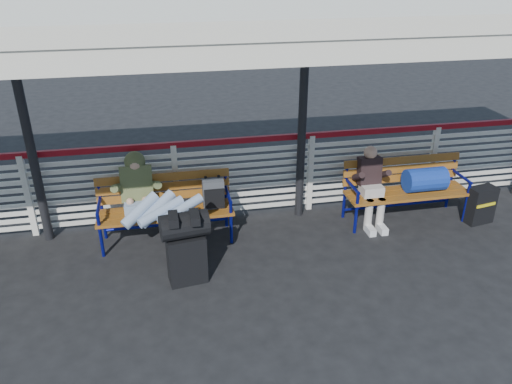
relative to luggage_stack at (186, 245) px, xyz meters
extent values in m
plane|color=black|center=(-0.02, -0.39, -0.50)|extent=(60.00, 60.00, 0.00)
cube|color=silver|center=(-0.02, 1.51, 0.10)|extent=(12.00, 0.04, 1.04)
cube|color=maroon|center=(-0.02, 1.51, 0.70)|extent=(12.00, 0.06, 0.08)
cube|color=silver|center=(-0.02, 0.51, 2.58)|extent=(12.60, 3.60, 0.16)
cube|color=silver|center=(-0.02, -1.24, 2.45)|extent=(12.60, 0.06, 0.30)
cylinder|color=black|center=(-1.82, 1.36, 1.00)|extent=(0.12, 0.12, 3.00)
cylinder|color=black|center=(1.78, 1.36, 1.00)|extent=(0.12, 0.12, 3.00)
cube|color=black|center=(0.00, 0.00, -0.20)|extent=(0.48, 0.33, 0.61)
cylinder|color=black|center=(0.00, 0.00, 0.27)|extent=(0.59, 0.39, 0.31)
cube|color=#91551C|center=(-0.20, 0.95, -0.05)|extent=(1.80, 0.50, 0.04)
cube|color=#91551C|center=(-0.20, 1.21, 0.22)|extent=(1.80, 0.10, 0.40)
cylinder|color=navy|center=(-1.05, 0.75, -0.28)|extent=(0.04, 0.04, 0.45)
cylinder|color=navy|center=(0.65, 0.75, -0.28)|extent=(0.04, 0.04, 0.45)
cylinder|color=navy|center=(-1.05, 1.22, -0.05)|extent=(0.04, 0.04, 0.90)
cylinder|color=navy|center=(0.65, 1.22, -0.05)|extent=(0.04, 0.04, 0.90)
cube|color=#4E5155|center=(0.45, 0.97, 0.17)|extent=(0.28, 0.18, 0.40)
cube|color=#91551C|center=(3.26, 0.87, -0.05)|extent=(1.80, 0.50, 0.04)
cube|color=#91551C|center=(3.26, 1.13, 0.22)|extent=(1.80, 0.10, 0.40)
cylinder|color=navy|center=(2.41, 0.67, -0.28)|extent=(0.04, 0.04, 0.45)
cylinder|color=navy|center=(4.11, 0.67, -0.28)|extent=(0.04, 0.04, 0.45)
cylinder|color=navy|center=(2.41, 1.14, -0.05)|extent=(0.04, 0.04, 0.90)
cylinder|color=navy|center=(4.11, 1.14, -0.05)|extent=(0.04, 0.04, 0.90)
cylinder|color=navy|center=(3.51, 0.87, 0.14)|extent=(0.59, 0.34, 0.34)
cube|color=#9AB2D0|center=(-0.55, 1.00, 0.04)|extent=(0.36, 0.26, 0.18)
cube|color=#4A4F2A|center=(-0.55, 1.20, 0.30)|extent=(0.42, 0.38, 0.53)
sphere|color=#4A4F2A|center=(-0.55, 1.30, 0.58)|extent=(0.28, 0.28, 0.28)
sphere|color=tan|center=(-0.55, 1.26, 0.57)|extent=(0.21, 0.21, 0.21)
cube|color=black|center=(-0.12, -0.06, 0.39)|extent=(0.11, 0.27, 0.10)
cube|color=black|center=(0.12, -0.06, 0.39)|extent=(0.11, 0.27, 0.10)
cube|color=#BAB3A9|center=(2.71, 0.90, 0.03)|extent=(0.30, 0.24, 0.16)
cube|color=black|center=(2.71, 1.04, 0.28)|extent=(0.32, 0.23, 0.42)
sphere|color=tan|center=(2.71, 1.06, 0.55)|extent=(0.19, 0.19, 0.19)
cylinder|color=#BAB3A9|center=(2.62, 0.72, -0.26)|extent=(0.11, 0.11, 0.46)
cylinder|color=#BAB3A9|center=(2.80, 0.72, -0.26)|extent=(0.11, 0.11, 0.46)
cube|color=silver|center=(2.62, 0.62, -0.45)|extent=(0.10, 0.24, 0.10)
cube|color=silver|center=(2.80, 0.62, -0.45)|extent=(0.10, 0.24, 0.10)
cube|color=black|center=(4.31, 0.62, -0.23)|extent=(0.43, 0.29, 0.56)
cube|color=yellow|center=(4.31, 0.50, -0.17)|extent=(0.33, 0.08, 0.04)
camera|label=1|loc=(-0.17, -5.06, 3.13)|focal=35.00mm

